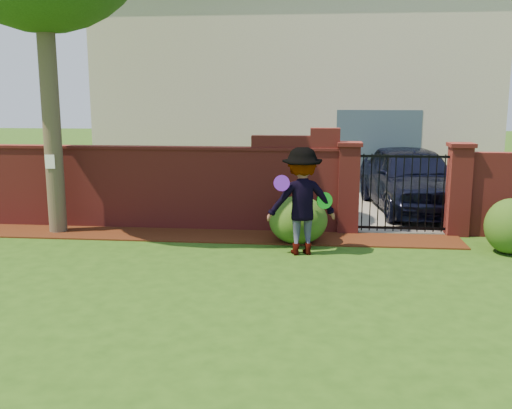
# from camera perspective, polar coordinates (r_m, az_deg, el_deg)

# --- Properties ---
(ground) EXTENTS (80.00, 80.00, 0.01)m
(ground) POSITION_cam_1_polar(r_m,az_deg,el_deg) (8.53, -6.10, -8.65)
(ground) COLOR #254A12
(ground) RESTS_ON ground
(mulch_bed) EXTENTS (11.10, 1.08, 0.03)m
(mulch_bed) POSITION_cam_1_polar(r_m,az_deg,el_deg) (11.85, -7.27, -3.02)
(mulch_bed) COLOR #361609
(mulch_bed) RESTS_ON ground
(brick_wall) EXTENTS (8.70, 0.31, 2.16)m
(brick_wall) POSITION_cam_1_polar(r_m,az_deg,el_deg) (12.57, -11.40, 1.89)
(brick_wall) COLOR maroon
(brick_wall) RESTS_ON ground
(pillar_left) EXTENTS (0.50, 0.50, 1.88)m
(pillar_left) POSITION_cam_1_polar(r_m,az_deg,el_deg) (12.03, 9.11, 1.71)
(pillar_left) COLOR maroon
(pillar_left) RESTS_ON ground
(pillar_right) EXTENTS (0.50, 0.50, 1.88)m
(pillar_right) POSITION_cam_1_polar(r_m,az_deg,el_deg) (12.35, 19.35, 1.47)
(pillar_right) COLOR maroon
(pillar_right) RESTS_ON ground
(iron_gate) EXTENTS (1.78, 0.03, 1.60)m
(iron_gate) POSITION_cam_1_polar(r_m,az_deg,el_deg) (12.15, 14.28, 1.12)
(iron_gate) COLOR black
(iron_gate) RESTS_ON ground
(driveway) EXTENTS (3.20, 8.00, 0.01)m
(driveway) POSITION_cam_1_polar(r_m,az_deg,el_deg) (16.21, 12.14, 0.52)
(driveway) COLOR gray
(driveway) RESTS_ON ground
(house) EXTENTS (12.40, 6.40, 6.30)m
(house) POSITION_cam_1_polar(r_m,az_deg,el_deg) (19.87, 3.94, 11.72)
(house) COLOR beige
(house) RESTS_ON ground
(car) EXTENTS (2.43, 4.93, 1.62)m
(car) POSITION_cam_1_polar(r_m,az_deg,el_deg) (14.47, 15.35, 2.39)
(car) COLOR black
(car) RESTS_ON ground
(paper_notice) EXTENTS (0.20, 0.01, 0.28)m
(paper_notice) POSITION_cam_1_polar(r_m,az_deg,el_deg) (12.35, -19.67, 4.00)
(paper_notice) COLOR white
(paper_notice) RESTS_ON tree
(shrub_left) EXTENTS (1.13, 1.13, 0.92)m
(shrub_left) POSITION_cam_1_polar(r_m,az_deg,el_deg) (11.10, 4.18, -1.53)
(shrub_left) COLOR #1E4916
(shrub_left) RESTS_ON ground
(shrub_middle) EXTENTS (0.92, 0.92, 1.01)m
(shrub_middle) POSITION_cam_1_polar(r_m,az_deg,el_deg) (11.32, 23.84, -1.98)
(shrub_middle) COLOR #1E4916
(shrub_middle) RESTS_ON ground
(man) EXTENTS (1.37, 0.97, 1.92)m
(man) POSITION_cam_1_polar(r_m,az_deg,el_deg) (10.27, 4.54, 0.29)
(man) COLOR gray
(man) RESTS_ON ground
(frisbee_purple) EXTENTS (0.29, 0.13, 0.28)m
(frisbee_purple) POSITION_cam_1_polar(r_m,az_deg,el_deg) (10.00, 2.55, 2.12)
(frisbee_purple) COLOR #6B20C8
(frisbee_purple) RESTS_ON man
(frisbee_green) EXTENTS (0.30, 0.18, 0.30)m
(frisbee_green) POSITION_cam_1_polar(r_m,az_deg,el_deg) (10.29, 6.77, 0.39)
(frisbee_green) COLOR green
(frisbee_green) RESTS_ON man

